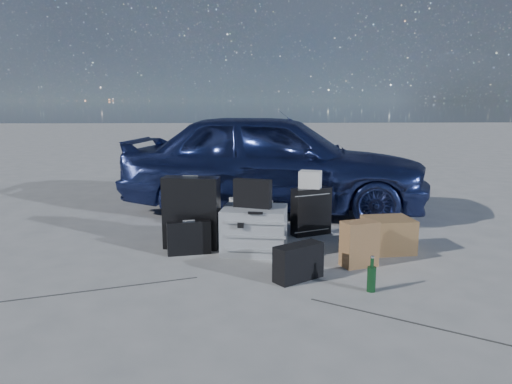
% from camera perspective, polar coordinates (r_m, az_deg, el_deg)
% --- Properties ---
extents(ground, '(60.00, 60.00, 0.00)m').
position_cam_1_polar(ground, '(4.56, 1.85, -8.64)').
color(ground, '#B0B0AB').
rests_on(ground, ground).
extents(car, '(4.25, 2.39, 1.36)m').
position_cam_1_polar(car, '(6.68, 2.11, 3.48)').
color(car, navy).
rests_on(car, ground).
extents(pelican_case, '(0.69, 0.60, 0.45)m').
position_cam_1_polar(pelican_case, '(4.96, -0.19, -4.33)').
color(pelican_case, '#A2A4A7').
rests_on(pelican_case, ground).
extents(laptop_bag, '(0.38, 0.22, 0.28)m').
position_cam_1_polar(laptop_bag, '(4.88, -0.40, -0.17)').
color(laptop_bag, black).
rests_on(laptop_bag, pelican_case).
extents(briefcase, '(0.43, 0.17, 0.33)m').
position_cam_1_polar(briefcase, '(4.93, -7.66, -5.23)').
color(briefcase, black).
rests_on(briefcase, ground).
extents(suitcase_left, '(0.59, 0.30, 0.73)m').
position_cam_1_polar(suitcase_left, '(5.10, -7.38, -2.37)').
color(suitcase_left, black).
rests_on(suitcase_left, ground).
extents(suitcase_right, '(0.47, 0.32, 0.53)m').
position_cam_1_polar(suitcase_right, '(5.62, 6.32, -2.21)').
color(suitcase_right, black).
rests_on(suitcase_right, ground).
extents(white_carton, '(0.28, 0.25, 0.19)m').
position_cam_1_polar(white_carton, '(5.57, 6.21, 1.44)').
color(white_carton, silver).
rests_on(white_carton, suitcase_right).
extents(duffel_bag, '(0.65, 0.39, 0.30)m').
position_cam_1_polar(duffel_bag, '(5.72, -0.50, -3.08)').
color(duffel_bag, black).
rests_on(duffel_bag, ground).
extents(flat_box_white, '(0.50, 0.41, 0.08)m').
position_cam_1_polar(flat_box_white, '(5.70, -0.61, -1.18)').
color(flat_box_white, silver).
rests_on(flat_box_white, duffel_bag).
extents(flat_box_black, '(0.26, 0.19, 0.05)m').
position_cam_1_polar(flat_box_black, '(5.70, -0.74, -0.51)').
color(flat_box_black, black).
rests_on(flat_box_black, flat_box_white).
extents(kraft_bag, '(0.35, 0.27, 0.42)m').
position_cam_1_polar(kraft_bag, '(4.64, 11.71, -5.82)').
color(kraft_bag, '#976142').
rests_on(kraft_bag, ground).
extents(cardboard_box, '(0.49, 0.44, 0.34)m').
position_cam_1_polar(cardboard_box, '(5.15, 14.86, -4.75)').
color(cardboard_box, olive).
rests_on(cardboard_box, ground).
extents(plastic_bag, '(0.29, 0.25, 0.15)m').
position_cam_1_polar(plastic_bag, '(4.92, 11.16, -6.49)').
color(plastic_bag, silver).
rests_on(plastic_bag, ground).
extents(messenger_bag, '(0.45, 0.38, 0.31)m').
position_cam_1_polar(messenger_bag, '(4.23, 4.87, -7.99)').
color(messenger_bag, black).
rests_on(messenger_bag, ground).
extents(green_bottle, '(0.08, 0.08, 0.28)m').
position_cam_1_polar(green_bottle, '(4.07, 13.08, -9.19)').
color(green_bottle, '#0E3216').
rests_on(green_bottle, ground).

